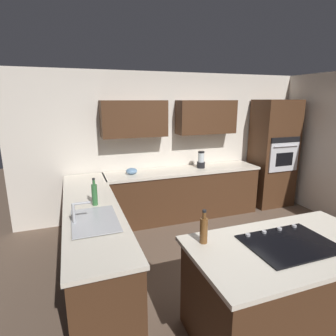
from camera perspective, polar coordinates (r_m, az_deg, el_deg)
ground_plane at (r=3.99m, az=14.73°, el=-18.79°), size 14.00×14.00×0.00m
wall_back at (r=5.20m, az=2.32°, el=6.07°), size 6.00×0.44×2.60m
lower_cabinets_back at (r=5.12m, az=3.20°, el=-5.43°), size 2.80×0.60×0.86m
countertop_back at (r=4.99m, az=3.27°, el=-0.56°), size 2.84×0.64×0.04m
lower_cabinets_side at (r=3.69m, az=-15.17°, el=-14.01°), size 0.60×2.90×0.86m
countertop_side at (r=3.51m, az=-15.65°, el=-7.49°), size 0.64×2.94×0.04m
island_base at (r=2.97m, az=22.82°, el=-22.27°), size 1.69×0.87×0.86m
island_top at (r=2.74m, az=23.74°, el=-14.58°), size 1.77×0.95×0.04m
wall_oven at (r=5.97m, az=20.84°, el=2.77°), size 0.80×0.66×2.13m
sink_unit at (r=3.01m, az=-15.04°, el=-10.37°), size 0.46×0.70×0.23m
cooktop at (r=2.73m, az=23.71°, el=-14.02°), size 0.76×0.56×0.03m
blender at (r=5.11m, az=6.82°, el=1.48°), size 0.15×0.15×0.31m
mixing_bowl at (r=4.71m, az=-7.51°, el=-0.63°), size 0.19×0.19×0.10m
dish_soap_bottle at (r=3.41m, az=-14.92°, el=-5.21°), size 0.07×0.07×0.34m
oil_bottle at (r=2.50m, az=7.39°, el=-12.47°), size 0.07×0.07×0.31m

